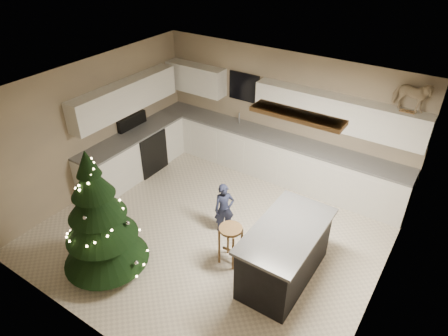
{
  "coord_description": "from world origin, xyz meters",
  "views": [
    {
      "loc": [
        3.1,
        -4.34,
        4.76
      ],
      "look_at": [
        0.0,
        0.35,
        1.15
      ],
      "focal_mm": 32.0,
      "sensor_mm": 36.0,
      "label": 1
    }
  ],
  "objects": [
    {
      "name": "ground_plane",
      "position": [
        0.0,
        0.0,
        0.0
      ],
      "size": [
        5.5,
        5.5,
        0.0
      ],
      "primitive_type": "plane",
      "color": "beige"
    },
    {
      "name": "room_shell",
      "position": [
        0.02,
        0.0,
        1.75
      ],
      "size": [
        5.52,
        5.02,
        2.61
      ],
      "color": "tan",
      "rests_on": "ground_plane"
    },
    {
      "name": "cabinetry",
      "position": [
        -0.91,
        1.65,
        0.76
      ],
      "size": [
        5.5,
        3.2,
        2.0
      ],
      "color": "white",
      "rests_on": "ground_plane"
    },
    {
      "name": "island",
      "position": [
        1.48,
        -0.24,
        0.48
      ],
      "size": [
        0.9,
        1.7,
        0.95
      ],
      "color": "black",
      "rests_on": "ground_plane"
    },
    {
      "name": "bar_stool",
      "position": [
        0.63,
        -0.42,
        0.52
      ],
      "size": [
        0.36,
        0.36,
        0.7
      ],
      "rotation": [
        0.0,
        0.0,
        0.27
      ],
      "color": "olive",
      "rests_on": "ground_plane"
    },
    {
      "name": "christmas_tree",
      "position": [
        -0.9,
        -1.6,
        0.88
      ],
      "size": [
        1.34,
        1.3,
        2.15
      ],
      "rotation": [
        0.0,
        0.0,
        -0.13
      ],
      "color": "#3F2816",
      "rests_on": "ground_plane"
    },
    {
      "name": "toddler",
      "position": [
        0.14,
        0.15,
        0.48
      ],
      "size": [
        0.41,
        0.41,
        0.96
      ],
      "primitive_type": "imported",
      "rotation": [
        0.0,
        0.0,
        0.8
      ],
      "color": "#1A1937",
      "rests_on": "ground_plane"
    },
    {
      "name": "rocking_horse",
      "position": [
        2.3,
        2.33,
        2.28
      ],
      "size": [
        0.64,
        0.34,
        0.54
      ],
      "rotation": [
        0.0,
        0.0,
        1.47
      ],
      "color": "olive",
      "rests_on": "cabinetry"
    }
  ]
}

